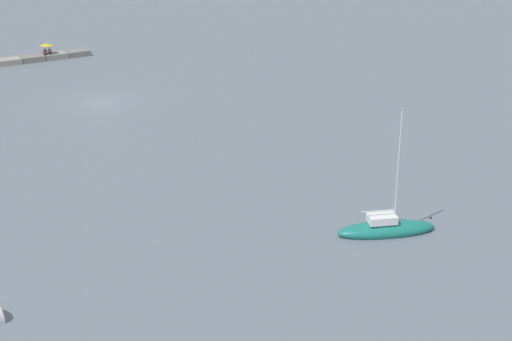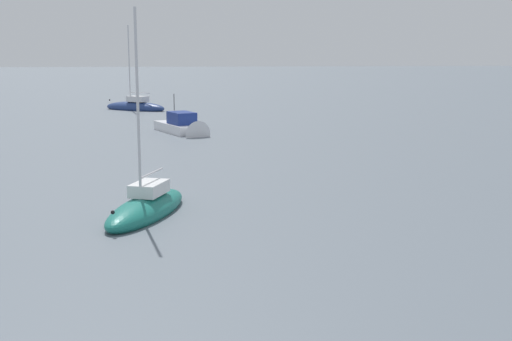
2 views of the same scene
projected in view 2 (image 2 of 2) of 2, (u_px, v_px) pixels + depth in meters
The scene contains 3 objects.
sailboat_teal_far at pixel (147, 207), 26.02m from camera, with size 6.56×3.88×8.31m.
sailboat_navy_outer at pixel (135, 107), 72.43m from camera, with size 6.16×7.65×9.53m.
motorboat_white_far at pixel (184, 129), 51.77m from camera, with size 7.01×4.49×3.78m.
Camera 2 is at (-31.83, 34.01, 6.38)m, focal length 46.29 mm.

